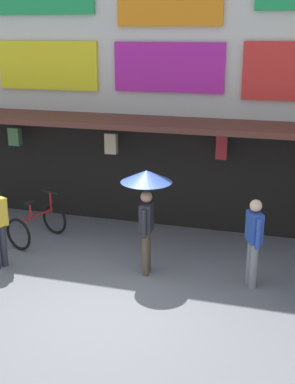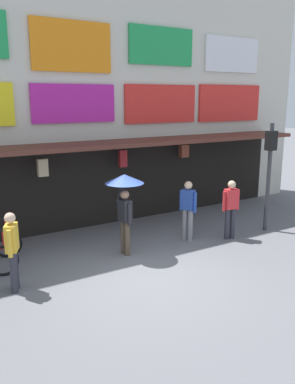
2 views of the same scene
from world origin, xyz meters
The scene contains 5 objects.
ground_plane centered at (0.00, 0.00, 0.00)m, with size 80.00×80.00×0.00m, color slate.
shopfront centered at (0.00, 4.57, 3.96)m, with size 18.00×2.60×8.00m.
bicycle_parked centered at (-2.54, 2.20, 0.39)m, with size 1.03×1.32×1.05m.
pedestrian_with_umbrella centered at (0.24, 1.39, 1.64)m, with size 0.96×0.96×2.08m.
pedestrian_in_yellow centered at (2.24, 1.45, 0.95)m, with size 0.35×0.49×1.68m.
Camera 1 is at (2.73, -7.12, 4.52)m, focal length 46.97 mm.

